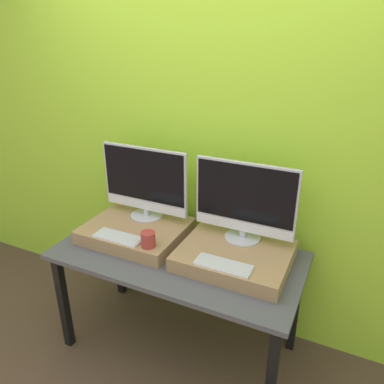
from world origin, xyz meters
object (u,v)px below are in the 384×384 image
(keyboard_left, at_px, (118,237))
(mug, at_px, (148,239))
(monitor_left, at_px, (145,182))
(keyboard_right, at_px, (223,265))
(monitor_right, at_px, (245,201))

(keyboard_left, xyz_separation_m, mug, (0.21, 0.00, 0.04))
(monitor_left, relative_size, mug, 6.60)
(monitor_left, bearing_deg, keyboard_right, -25.40)
(monitor_left, bearing_deg, mug, -56.66)
(monitor_left, height_order, mug, monitor_left)
(keyboard_left, bearing_deg, monitor_right, 25.40)
(monitor_right, distance_m, keyboard_right, 0.40)
(keyboard_left, relative_size, mug, 3.36)
(mug, height_order, keyboard_right, mug)
(keyboard_left, distance_m, mug, 0.21)
(mug, bearing_deg, keyboard_right, 0.00)
(mug, relative_size, keyboard_right, 0.30)
(mug, height_order, monitor_right, monitor_right)
(monitor_left, relative_size, monitor_right, 1.00)
(monitor_left, xyz_separation_m, keyboard_right, (0.67, -0.32, -0.24))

